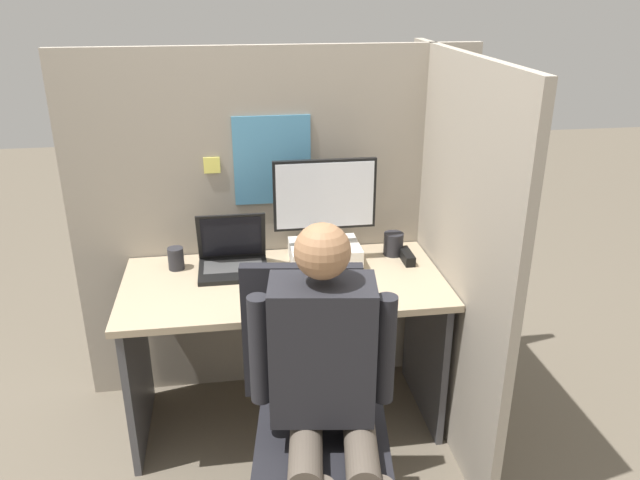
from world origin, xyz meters
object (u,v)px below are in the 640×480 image
at_px(monitor, 325,200).
at_px(stapler, 407,256).
at_px(office_chair, 314,407).
at_px(coffee_mug, 393,244).
at_px(laptop, 233,259).
at_px(carrot_toy, 337,291).
at_px(person, 328,385).
at_px(paper_box, 325,253).
at_px(pen_cup, 176,258).

xyz_separation_m(monitor, stapler, (0.38, -0.05, -0.27)).
relative_size(office_chair, coffee_mug, 9.41).
height_order(laptop, stapler, laptop).
bearing_deg(monitor, carrot_toy, -90.46).
height_order(person, coffee_mug, person).
bearing_deg(laptop, carrot_toy, -37.76).
bearing_deg(carrot_toy, office_chair, -110.40).
distance_m(stapler, coffee_mug, 0.10).
distance_m(paper_box, office_chair, 0.82).
relative_size(laptop, stapler, 2.05).
xyz_separation_m(laptop, person, (0.29, -0.90, -0.06)).
xyz_separation_m(monitor, laptop, (-0.42, -0.03, -0.25)).
bearing_deg(office_chair, paper_box, 78.37).
relative_size(laptop, carrot_toy, 1.99).
bearing_deg(pen_cup, coffee_mug, 0.81).
bearing_deg(coffee_mug, carrot_toy, -131.14).
height_order(laptop, person, person).
height_order(laptop, pen_cup, laptop).
bearing_deg(office_chair, monitor, 78.41).
relative_size(paper_box, office_chair, 0.31).
height_order(stapler, pen_cup, pen_cup).
height_order(monitor, laptop, monitor).
xyz_separation_m(person, coffee_mug, (0.47, 0.96, 0.06)).
xyz_separation_m(laptop, office_chair, (0.26, -0.74, -0.27)).
xyz_separation_m(monitor, carrot_toy, (-0.00, -0.35, -0.27)).
bearing_deg(monitor, stapler, -7.61).
distance_m(laptop, stapler, 0.80).
xyz_separation_m(paper_box, monitor, (-0.00, 0.00, 0.25)).
height_order(monitor, carrot_toy, monitor).
distance_m(stapler, person, 1.02).
relative_size(paper_box, stapler, 2.12).
bearing_deg(stapler, office_chair, -126.67).
distance_m(paper_box, stapler, 0.38).
height_order(office_chair, person, person).
bearing_deg(laptop, stapler, -1.57).
bearing_deg(pen_cup, laptop, -10.72).
distance_m(paper_box, person, 0.94).
height_order(carrot_toy, coffee_mug, coffee_mug).
xyz_separation_m(laptop, coffee_mug, (0.75, 0.06, 0.00)).
height_order(office_chair, pen_cup, office_chair).
relative_size(monitor, person, 0.36).
bearing_deg(laptop, person, -72.43).
bearing_deg(stapler, monitor, 172.39).
distance_m(stapler, office_chair, 0.92).
bearing_deg(monitor, pen_cup, 178.36).
height_order(paper_box, stapler, paper_box).
bearing_deg(stapler, pen_cup, 176.21).
distance_m(monitor, pen_cup, 0.71).
height_order(paper_box, coffee_mug, coffee_mug).
height_order(monitor, stapler, monitor).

